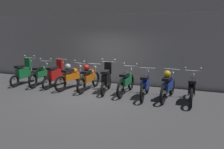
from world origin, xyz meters
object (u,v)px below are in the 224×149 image
(motorbike_slot_5, at_px, (106,79))
(motorbike_slot_9, at_px, (192,88))
(motorbike_slot_1, at_px, (41,74))
(motorbike_slot_2, at_px, (56,75))
(motorbike_slot_3, at_px, (71,76))
(motorbike_slot_7, at_px, (145,85))
(motorbike_slot_0, at_px, (24,73))
(motorbike_slot_8, at_px, (168,85))
(motorbike_slot_6, at_px, (126,81))
(motorbike_slot_4, at_px, (89,77))

(motorbike_slot_5, relative_size, motorbike_slot_9, 0.86)
(motorbike_slot_1, xyz_separation_m, motorbike_slot_2, (0.81, -0.02, 0.03))
(motorbike_slot_3, distance_m, motorbike_slot_7, 3.22)
(motorbike_slot_0, bearing_deg, motorbike_slot_5, 1.37)
(motorbike_slot_1, height_order, motorbike_slot_7, motorbike_slot_1)
(motorbike_slot_0, height_order, motorbike_slot_7, motorbike_slot_0)
(motorbike_slot_3, bearing_deg, motorbike_slot_8, -1.98)
(motorbike_slot_9, bearing_deg, motorbike_slot_2, 177.71)
(motorbike_slot_6, xyz_separation_m, motorbike_slot_8, (1.61, -0.16, 0.03))
(motorbike_slot_4, xyz_separation_m, motorbike_slot_7, (2.41, -0.24, -0.04))
(motorbike_slot_3, xyz_separation_m, motorbike_slot_9, (4.83, -0.19, -0.04))
(motorbike_slot_3, relative_size, motorbike_slot_4, 0.99)
(motorbike_slot_2, relative_size, motorbike_slot_6, 0.86)
(motorbike_slot_0, relative_size, motorbike_slot_9, 0.86)
(motorbike_slot_0, distance_m, motorbike_slot_1, 0.82)
(motorbike_slot_4, bearing_deg, motorbike_slot_9, -3.19)
(motorbike_slot_4, bearing_deg, motorbike_slot_8, -3.08)
(motorbike_slot_6, distance_m, motorbike_slot_9, 2.42)
(motorbike_slot_5, relative_size, motorbike_slot_8, 0.86)
(motorbike_slot_9, bearing_deg, motorbike_slot_8, 176.38)
(motorbike_slot_4, bearing_deg, motorbike_slot_7, -5.69)
(motorbike_slot_1, distance_m, motorbike_slot_8, 5.65)
(motorbike_slot_2, relative_size, motorbike_slot_7, 0.86)
(motorbike_slot_0, relative_size, motorbike_slot_4, 0.86)
(motorbike_slot_5, bearing_deg, motorbike_slot_2, 178.90)
(motorbike_slot_1, xyz_separation_m, motorbike_slot_7, (4.83, -0.26, -0.00))
(motorbike_slot_0, xyz_separation_m, motorbike_slot_6, (4.83, 0.13, -0.04))
(motorbike_slot_0, xyz_separation_m, motorbike_slot_7, (5.64, -0.10, -0.04))
(motorbike_slot_2, height_order, motorbike_slot_3, motorbike_slot_2)
(motorbike_slot_7, distance_m, motorbike_slot_9, 1.61)
(motorbike_slot_6, bearing_deg, motorbike_slot_9, -5.04)
(motorbike_slot_3, relative_size, motorbike_slot_5, 1.16)
(motorbike_slot_2, bearing_deg, motorbike_slot_5, -1.10)
(motorbike_slot_4, relative_size, motorbike_slot_8, 1.00)
(motorbike_slot_0, bearing_deg, motorbike_slot_1, 11.49)
(motorbike_slot_0, distance_m, motorbike_slot_5, 4.02)
(motorbike_slot_3, bearing_deg, motorbike_slot_7, -3.67)
(motorbike_slot_5, height_order, motorbike_slot_7, motorbike_slot_5)
(motorbike_slot_6, bearing_deg, motorbike_slot_2, 179.79)
(motorbike_slot_8, bearing_deg, motorbike_slot_5, 176.99)
(motorbike_slot_5, xyz_separation_m, motorbike_slot_7, (1.62, -0.19, -0.04))
(motorbike_slot_1, height_order, motorbike_slot_5, motorbike_slot_5)
(motorbike_slot_5, relative_size, motorbike_slot_7, 0.86)
(motorbike_slot_5, distance_m, motorbike_slot_8, 2.43)
(motorbike_slot_1, distance_m, motorbike_slot_5, 3.22)
(motorbike_slot_8, bearing_deg, motorbike_slot_0, 179.72)
(motorbike_slot_9, bearing_deg, motorbike_slot_6, 174.96)
(motorbike_slot_2, distance_m, motorbike_slot_5, 2.41)
(motorbike_slot_7, xyz_separation_m, motorbike_slot_8, (0.81, 0.07, 0.04))
(motorbike_slot_6, bearing_deg, motorbike_slot_8, -5.75)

